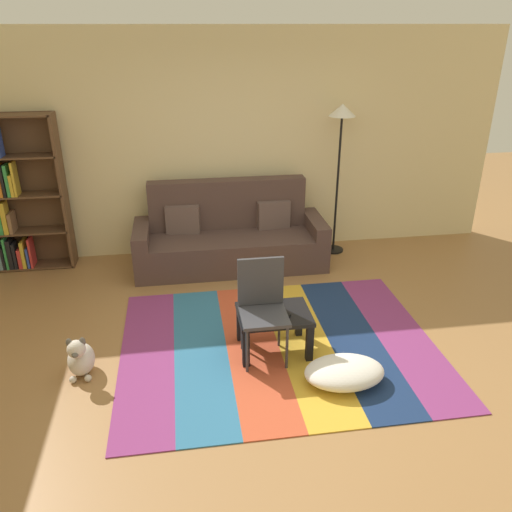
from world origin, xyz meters
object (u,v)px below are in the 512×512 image
bookshelf (15,198)px  dog (80,358)px  pouf (344,372)px  folding_chair (262,301)px  couch (230,238)px  standing_lamp (341,131)px  tv_remote (283,313)px  coffee_table (274,320)px

bookshelf → dog: 2.58m
bookshelf → dog: size_ratio=4.58×
bookshelf → pouf: 4.22m
bookshelf → folding_chair: (2.52, -2.22, -0.34)m
couch → pouf: size_ratio=3.40×
couch → pouf: couch is taller
standing_lamp → pouf: bearing=-104.7°
standing_lamp → tv_remote: standing_lamp is taller
couch → tv_remote: size_ratio=15.07×
pouf → dog: dog is taller
bookshelf → standing_lamp: standing_lamp is taller
dog → tv_remote: 1.75m
dog → folding_chair: bearing=2.2°
folding_chair → couch: bearing=125.4°
tv_remote → folding_chair: size_ratio=0.17×
standing_lamp → folding_chair: 2.68m
bookshelf → dog: bookshelf is taller
dog → standing_lamp: bearing=37.5°
dog → standing_lamp: 3.84m
couch → folding_chair: couch is taller
standing_lamp → tv_remote: size_ratio=12.38×
standing_lamp → tv_remote: (-1.10, -2.12, -1.15)m
couch → standing_lamp: size_ratio=1.22×
coffee_table → couch: bearing=95.7°
tv_remote → bookshelf: bearing=107.2°
bookshelf → tv_remote: 3.53m
bookshelf → pouf: (3.12, -2.73, -0.77)m
couch → coffee_table: 1.91m
standing_lamp → dog: bearing=-142.5°
couch → tv_remote: couch is taller
bookshelf → standing_lamp: size_ratio=0.98×
bookshelf → coffee_table: bearing=-39.7°
coffee_table → pouf: bearing=-48.1°
pouf → folding_chair: folding_chair is taller
dog → standing_lamp: size_ratio=0.21×
couch → tv_remote: bearing=-82.3°
pouf → standing_lamp: standing_lamp is taller
couch → dog: couch is taller
pouf → folding_chair: bearing=139.6°
coffee_table → folding_chair: folding_chair is taller
couch → coffee_table: couch is taller
coffee_table → tv_remote: 0.12m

